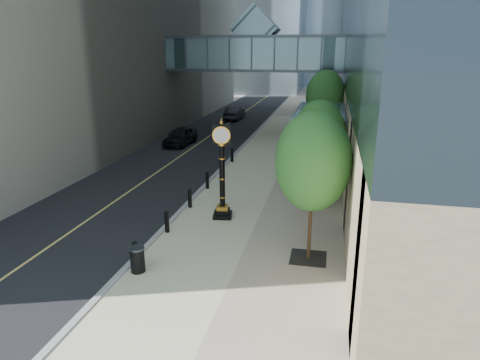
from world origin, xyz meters
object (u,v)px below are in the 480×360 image
street_clock (222,177)px  trash_bin (138,260)px  car_far (235,113)px  car_near (180,136)px  pedestrian (319,192)px

street_clock → trash_bin: 6.27m
street_clock → car_far: 30.54m
car_near → car_far: car_near is taller
car_far → trash_bin: bearing=97.8°
trash_bin → pedestrian: pedestrian is taller
pedestrian → car_near: bearing=-32.5°
trash_bin → car_far: bearing=97.1°
car_near → trash_bin: bearing=-70.7°
car_near → car_far: 14.66m
street_clock → pedestrian: 5.32m
car_near → car_far: (1.45, 14.58, -0.01)m
street_clock → pedestrian: bearing=21.2°
street_clock → trash_bin: (-1.71, -5.82, -1.58)m
car_near → car_far: size_ratio=0.98×
trash_bin → car_near: car_near is taller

